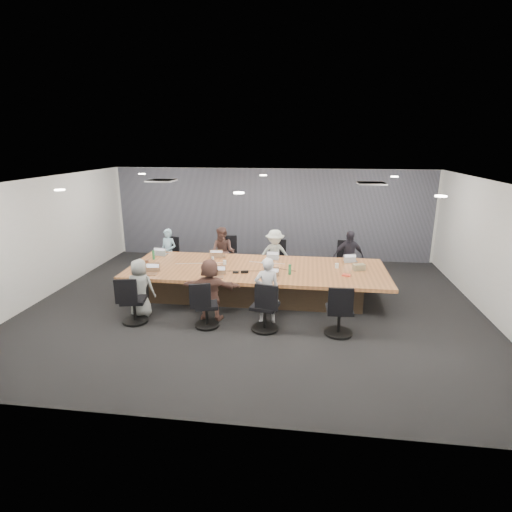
# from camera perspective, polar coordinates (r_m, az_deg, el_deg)

# --- Properties ---
(floor) EXTENTS (10.00, 8.00, 0.00)m
(floor) POSITION_cam_1_polar(r_m,az_deg,el_deg) (9.17, -0.33, -7.01)
(floor) COLOR black
(floor) RESTS_ON ground
(ceiling) EXTENTS (10.00, 8.00, 0.00)m
(ceiling) POSITION_cam_1_polar(r_m,az_deg,el_deg) (8.47, -0.36, 10.70)
(ceiling) COLOR white
(ceiling) RESTS_ON wall_back
(wall_back) EXTENTS (10.00, 0.00, 2.80)m
(wall_back) POSITION_cam_1_polar(r_m,az_deg,el_deg) (12.60, 2.14, 6.03)
(wall_back) COLOR silver
(wall_back) RESTS_ON ground
(wall_front) EXTENTS (10.00, 0.00, 2.80)m
(wall_front) POSITION_cam_1_polar(r_m,az_deg,el_deg) (5.01, -6.65, -10.02)
(wall_front) COLOR silver
(wall_front) RESTS_ON ground
(wall_left) EXTENTS (0.00, 8.00, 2.80)m
(wall_left) POSITION_cam_1_polar(r_m,az_deg,el_deg) (10.60, -28.23, 2.20)
(wall_left) COLOR silver
(wall_left) RESTS_ON ground
(wall_right) EXTENTS (0.00, 8.00, 2.80)m
(wall_right) POSITION_cam_1_polar(r_m,az_deg,el_deg) (9.46, 31.25, 0.28)
(wall_right) COLOR silver
(wall_right) RESTS_ON ground
(curtain) EXTENTS (9.80, 0.04, 2.80)m
(curtain) POSITION_cam_1_polar(r_m,az_deg,el_deg) (12.52, 2.10, 5.97)
(curtain) COLOR slate
(curtain) RESTS_ON ground
(conference_table) EXTENTS (6.00, 2.20, 0.74)m
(conference_table) POSITION_cam_1_polar(r_m,az_deg,el_deg) (9.48, 0.08, -3.60)
(conference_table) COLOR #463424
(conference_table) RESTS_ON ground
(chair_0) EXTENTS (0.60, 0.60, 0.73)m
(chair_0) POSITION_cam_1_polar(r_m,az_deg,el_deg) (11.66, -11.72, -0.36)
(chair_0) COLOR black
(chair_0) RESTS_ON ground
(chair_1) EXTENTS (0.68, 0.68, 0.86)m
(chair_1) POSITION_cam_1_polar(r_m,az_deg,el_deg) (11.24, -4.31, -0.32)
(chair_1) COLOR black
(chair_1) RESTS_ON ground
(chair_2) EXTENTS (0.63, 0.63, 0.73)m
(chair_2) POSITION_cam_1_polar(r_m,az_deg,el_deg) (11.07, 2.82, -0.91)
(chair_2) COLOR black
(chair_2) RESTS_ON ground
(chair_3) EXTENTS (0.63, 0.63, 0.80)m
(chair_3) POSITION_cam_1_polar(r_m,az_deg,el_deg) (11.08, 12.80, -1.10)
(chair_3) COLOR black
(chair_3) RESTS_ON ground
(chair_4) EXTENTS (0.64, 0.64, 0.81)m
(chair_4) POSITION_cam_1_polar(r_m,az_deg,el_deg) (8.56, -17.03, -6.56)
(chair_4) COLOR black
(chair_4) RESTS_ON ground
(chair_5) EXTENTS (0.64, 0.64, 0.77)m
(chair_5) POSITION_cam_1_polar(r_m,az_deg,el_deg) (8.08, -7.08, -7.48)
(chair_5) COLOR black
(chair_5) RESTS_ON ground
(chair_6) EXTENTS (0.68, 0.68, 0.84)m
(chair_6) POSITION_cam_1_polar(r_m,az_deg,el_deg) (7.86, 1.28, -7.73)
(chair_6) COLOR black
(chair_6) RESTS_ON ground
(chair_7) EXTENTS (0.60, 0.60, 0.85)m
(chair_7) POSITION_cam_1_polar(r_m,az_deg,el_deg) (7.85, 11.81, -8.08)
(chair_7) COLOR black
(chair_7) RESTS_ON ground
(person_0) EXTENTS (0.54, 0.42, 1.30)m
(person_0) POSITION_cam_1_polar(r_m,az_deg,el_deg) (11.27, -12.37, 0.54)
(person_0) COLOR #96C4DE
(person_0) RESTS_ON ground
(laptop_0) EXTENTS (0.36, 0.27, 0.02)m
(laptop_0) POSITION_cam_1_polar(r_m,az_deg,el_deg) (10.75, -13.37, 0.28)
(laptop_0) COLOR #B2B2B7
(laptop_0) RESTS_ON conference_table
(person_1) EXTENTS (0.75, 0.63, 1.39)m
(person_1) POSITION_cam_1_polar(r_m,az_deg,el_deg) (10.84, -4.71, 0.50)
(person_1) COLOR brown
(person_1) RESTS_ON ground
(laptop_1) EXTENTS (0.37, 0.28, 0.02)m
(laptop_1) POSITION_cam_1_polar(r_m,az_deg,el_deg) (10.31, -5.35, -0.02)
(laptop_1) COLOR #8C6647
(laptop_1) RESTS_ON conference_table
(person_2) EXTENTS (0.97, 0.68, 1.36)m
(person_2) POSITION_cam_1_polar(r_m,az_deg,el_deg) (10.64, 2.68, 0.17)
(person_2) COLOR silver
(person_2) RESTS_ON ground
(laptop_2) EXTENTS (0.32, 0.23, 0.02)m
(laptop_2) POSITION_cam_1_polar(r_m,az_deg,el_deg) (10.10, 2.42, -0.30)
(laptop_2) COLOR #B2B2B7
(laptop_2) RESTS_ON conference_table
(person_3) EXTENTS (0.87, 0.52, 1.40)m
(person_3) POSITION_cam_1_polar(r_m,az_deg,el_deg) (10.66, 13.06, -0.11)
(person_3) COLOR #272530
(person_3) RESTS_ON ground
(laptop_3) EXTENTS (0.34, 0.27, 0.02)m
(laptop_3) POSITION_cam_1_polar(r_m,az_deg,el_deg) (10.12, 13.35, -0.69)
(laptop_3) COLOR #B2B2B7
(laptop_3) RESTS_ON conference_table
(person_4) EXTENTS (0.62, 0.41, 1.25)m
(person_4) POSITION_cam_1_polar(r_m,az_deg,el_deg) (8.78, -16.22, -4.38)
(person_4) COLOR gray
(person_4) RESTS_ON ground
(laptop_4) EXTENTS (0.34, 0.26, 0.02)m
(laptop_4) POSITION_cam_1_polar(r_m,az_deg,el_deg) (9.21, -14.94, -2.48)
(laptop_4) COLOR #8C6647
(laptop_4) RESTS_ON conference_table
(person_5) EXTENTS (1.23, 0.42, 1.32)m
(person_5) POSITION_cam_1_polar(r_m,az_deg,el_deg) (8.28, -6.54, -4.77)
(person_5) COLOR brown
(person_5) RESTS_ON ground
(laptop_5) EXTENTS (0.35, 0.26, 0.02)m
(laptop_5) POSITION_cam_1_polar(r_m,az_deg,el_deg) (8.76, -5.71, -2.97)
(laptop_5) COLOR #8C6647
(laptop_5) RESTS_ON conference_table
(person_6) EXTENTS (0.57, 0.44, 1.39)m
(person_6) POSITION_cam_1_polar(r_m,az_deg,el_deg) (8.08, 1.56, -4.95)
(person_6) COLOR silver
(person_6) RESTS_ON ground
(laptop_6) EXTENTS (0.37, 0.28, 0.02)m
(laptop_6) POSITION_cam_1_polar(r_m,az_deg,el_deg) (8.58, 1.94, -3.31)
(laptop_6) COLOR #8C6647
(laptop_6) RESTS_ON conference_table
(bottle_green_left) EXTENTS (0.07, 0.07, 0.22)m
(bottle_green_left) POSITION_cam_1_polar(r_m,az_deg,el_deg) (10.31, -14.44, 0.14)
(bottle_green_left) COLOR #287545
(bottle_green_left) RESTS_ON conference_table
(bottle_green_right) EXTENTS (0.08, 0.08, 0.23)m
(bottle_green_right) POSITION_cam_1_polar(r_m,az_deg,el_deg) (8.89, 4.85, -1.94)
(bottle_green_right) COLOR #287545
(bottle_green_right) RESTS_ON conference_table
(bottle_clear) EXTENTS (0.08, 0.08, 0.20)m
(bottle_clear) POSITION_cam_1_polar(r_m,az_deg,el_deg) (9.60, -6.19, -0.69)
(bottle_clear) COLOR silver
(bottle_clear) RESTS_ON conference_table
(cup_white_far) EXTENTS (0.10, 0.10, 0.10)m
(cup_white_far) POSITION_cam_1_polar(r_m,az_deg,el_deg) (9.61, -4.51, -0.92)
(cup_white_far) COLOR white
(cup_white_far) RESTS_ON conference_table
(cup_white_near) EXTENTS (0.10, 0.10, 0.11)m
(cup_white_near) POSITION_cam_1_polar(r_m,az_deg,el_deg) (9.52, 11.48, -1.36)
(cup_white_near) COLOR white
(cup_white_near) RESTS_ON conference_table
(mug_brown) EXTENTS (0.11, 0.11, 0.11)m
(mug_brown) POSITION_cam_1_polar(r_m,az_deg,el_deg) (9.96, -15.28, -0.84)
(mug_brown) COLOR brown
(mug_brown) RESTS_ON conference_table
(mic_left) EXTENTS (0.14, 0.11, 0.03)m
(mic_left) POSITION_cam_1_polar(r_m,az_deg,el_deg) (9.00, -2.91, -2.36)
(mic_left) COLOR black
(mic_left) RESTS_ON conference_table
(mic_right) EXTENTS (0.14, 0.10, 0.03)m
(mic_right) POSITION_cam_1_polar(r_m,az_deg,el_deg) (9.40, 1.78, -1.52)
(mic_right) COLOR black
(mic_right) RESTS_ON conference_table
(stapler) EXTENTS (0.17, 0.08, 0.06)m
(stapler) POSITION_cam_1_polar(r_m,az_deg,el_deg) (8.97, -1.64, -2.27)
(stapler) COLOR black
(stapler) RESTS_ON conference_table
(canvas_bag) EXTENTS (0.30, 0.24, 0.14)m
(canvas_bag) POSITION_cam_1_polar(r_m,az_deg,el_deg) (9.47, 14.48, -1.56)
(canvas_bag) COLOR gray
(canvas_bag) RESTS_ON conference_table
(snack_packet) EXTENTS (0.20, 0.16, 0.04)m
(snack_packet) POSITION_cam_1_polar(r_m,az_deg,el_deg) (9.00, 12.79, -2.69)
(snack_packet) COLOR #F14F34
(snack_packet) RESTS_ON conference_table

